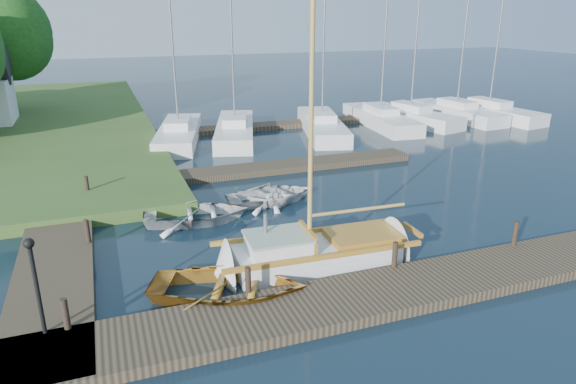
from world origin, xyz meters
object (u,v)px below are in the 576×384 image
object	(u,v)px
mooring_post_4	(87,231)
marina_boat_0	(179,132)
marina_boat_5	(410,115)
marina_boat_1	(235,129)
mooring_post_3	(515,233)
marina_boat_7	(489,110)
tender_a	(196,212)
tender_b	(272,194)
marina_boat_4	(380,118)
tree_7	(1,31)
mooring_post_2	(395,255)
sailboat	(320,254)
lamp_post	(34,273)
mooring_post_5	(87,185)
tender_c	(271,193)
mooring_post_1	(248,281)
mooring_post_0	(66,314)
marina_boat_3	(322,124)
dinghy	(228,283)
marina_boat_6	(456,111)

from	to	relation	value
mooring_post_4	marina_boat_0	world-z (taller)	marina_boat_0
marina_boat_5	marina_boat_1	bearing A→B (deg)	76.13
mooring_post_3	marina_boat_7	bearing A→B (deg)	51.12
tender_a	marina_boat_5	xyz separation A→B (m)	(17.75, 12.88, 0.18)
tender_a	tender_b	xyz separation A→B (m)	(3.17, 0.53, 0.13)
marina_boat_4	marina_boat_7	size ratio (longest dim) A/B	0.80
mooring_post_4	tree_7	xyz separation A→B (m)	(-5.00, 26.05, 5.50)
mooring_post_2	mooring_post_3	world-z (taller)	same
mooring_post_3	sailboat	world-z (taller)	sailboat
lamp_post	tender_a	xyz separation A→B (m)	(4.80, 6.25, -1.47)
tender_a	mooring_post_5	bearing A→B (deg)	52.96
tender_b	marina_boat_0	distance (m)	12.69
tender_c	mooring_post_1	bearing A→B (deg)	153.53
tree_7	mooring_post_0	bearing A→B (deg)	-81.76
lamp_post	sailboat	world-z (taller)	sailboat
tender_c	marina_boat_3	size ratio (longest dim) A/B	0.32
mooring_post_5	tender_b	distance (m)	7.68
marina_boat_5	tree_7	bearing A→B (deg)	51.88
tender_a	marina_boat_3	bearing A→B (deg)	-33.30
dinghy	mooring_post_1	bearing A→B (deg)	-116.37
mooring_post_2	marina_boat_1	distance (m)	19.12
marina_boat_1	tree_7	distance (m)	19.04
mooring_post_3	tender_b	distance (m)	9.07
marina_boat_3	marina_boat_6	world-z (taller)	marina_boat_3
mooring_post_4	dinghy	size ratio (longest dim) A/B	0.19
marina_boat_7	mooring_post_2	bearing A→B (deg)	125.04
mooring_post_0	dinghy	distance (m)	4.11
dinghy	marina_boat_4	world-z (taller)	marina_boat_4
marina_boat_7	marina_boat_6	bearing A→B (deg)	67.98
mooring_post_0	lamp_post	xyz separation A→B (m)	(-0.50, 0.00, 1.17)
marina_boat_1	marina_boat_6	xyz separation A→B (m)	(16.85, 0.10, 0.01)
sailboat	marina_boat_0	xyz separation A→B (m)	(-1.49, 17.91, 0.22)
mooring_post_5	marina_boat_7	bearing A→B (deg)	17.13
mooring_post_4	tender_a	world-z (taller)	mooring_post_4
mooring_post_4	tender_c	distance (m)	7.49
mooring_post_5	lamp_post	bearing A→B (deg)	-95.71
marina_boat_7	mooring_post_4	bearing A→B (deg)	107.33
mooring_post_5	marina_boat_4	distance (m)	21.14
mooring_post_5	tender_a	world-z (taller)	mooring_post_5
mooring_post_1	marina_boat_1	bearing A→B (deg)	76.13
mooring_post_2	tender_a	world-z (taller)	mooring_post_2
tree_7	marina_boat_0	bearing A→B (deg)	-48.76
marina_boat_4	tender_a	bearing A→B (deg)	135.58
lamp_post	marina_boat_3	xyz separation A→B (m)	(15.42, 18.52, -1.30)
dinghy	tree_7	size ratio (longest dim) A/B	0.46
lamp_post	tender_a	bearing A→B (deg)	52.47
marina_boat_6	marina_boat_7	world-z (taller)	marina_boat_7
marina_boat_1	tree_7	xyz separation A→B (m)	(-13.72, 11.93, 5.65)
marina_boat_4	tree_7	size ratio (longest dim) A/B	1.06
sailboat	dinghy	distance (m)	3.31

